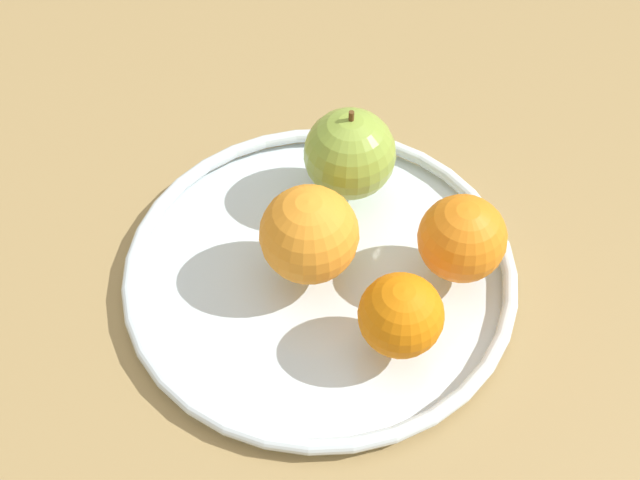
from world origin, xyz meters
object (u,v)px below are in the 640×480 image
object	(u,v)px
orange_center	(401,315)
orange_back_left	(462,239)
apple	(350,154)
orange_front_left	(309,235)
fruit_bowl	(320,270)

from	to	relation	value
orange_center	orange_back_left	world-z (taller)	orange_back_left
apple	orange_front_left	world-z (taller)	apple
orange_front_left	orange_back_left	size ratio (longest dim) A/B	1.12
orange_back_left	fruit_bowl	bearing A→B (deg)	170.62
fruit_bowl	orange_back_left	distance (cm)	11.63
orange_front_left	orange_center	bearing A→B (deg)	-54.11
apple	orange_center	xyz separation A→B (cm)	(1.04, -15.58, -0.73)
orange_center	orange_back_left	distance (cm)	8.41
fruit_bowl	orange_back_left	bearing A→B (deg)	-9.38
apple	orange_front_left	bearing A→B (deg)	-119.27
fruit_bowl	orange_center	world-z (taller)	orange_center
orange_front_left	orange_center	size ratio (longest dim) A/B	1.23
apple	orange_back_left	bearing A→B (deg)	-54.05
orange_front_left	orange_center	world-z (taller)	orange_front_left
apple	fruit_bowl	bearing A→B (deg)	-114.72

